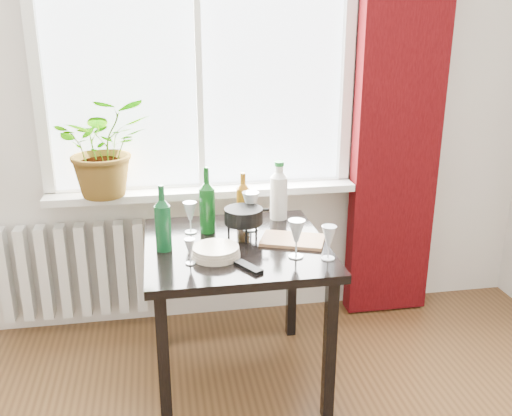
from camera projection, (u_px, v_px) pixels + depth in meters
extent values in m
cube|color=white|center=(198.00, 48.00, 3.02)|extent=(1.72, 0.08, 1.62)
cube|color=silver|center=(203.00, 191.00, 3.21)|extent=(1.72, 0.20, 0.04)
cube|color=#330406|center=(400.00, 103.00, 3.21)|extent=(0.50, 0.12, 2.56)
cube|color=silver|center=(74.00, 271.00, 3.26)|extent=(0.80, 0.10, 0.55)
cube|color=black|center=(236.00, 248.00, 2.70)|extent=(0.85, 0.85, 0.04)
cube|color=black|center=(164.00, 367.00, 2.42)|extent=(0.05, 0.05, 0.70)
cube|color=black|center=(161.00, 289.00, 3.10)|extent=(0.05, 0.05, 0.70)
cube|color=black|center=(330.00, 350.00, 2.54)|extent=(0.05, 0.05, 0.70)
cube|color=black|center=(292.00, 279.00, 3.22)|extent=(0.05, 0.05, 0.70)
imported|color=#226F1D|center=(104.00, 147.00, 2.98)|extent=(0.53, 0.48, 0.53)
cylinder|color=beige|center=(216.00, 252.00, 2.54)|extent=(0.23, 0.23, 0.05)
cube|color=black|center=(248.00, 267.00, 2.43)|extent=(0.11, 0.15, 0.02)
cube|color=#9F6F47|center=(293.00, 240.00, 2.72)|extent=(0.34, 0.28, 0.02)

